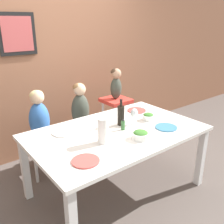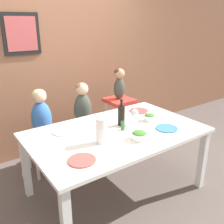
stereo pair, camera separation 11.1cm
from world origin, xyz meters
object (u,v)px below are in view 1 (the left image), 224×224
Objects in this scene: person_baby_right at (116,82)px; dinner_plate_back_right at (137,110)px; chair_right_highchair at (116,109)px; wine_glass_near at (134,113)px; chair_far_center at (81,131)px; dinner_plate_back_left at (63,132)px; dinner_plate_front_right at (166,127)px; person_child_center at (80,105)px; person_child_left at (39,115)px; chair_far_left at (42,142)px; salad_bowl_large at (140,135)px; wine_bottle at (121,115)px; dinner_plate_front_left at (86,161)px; salad_bowl_small at (148,117)px; paper_towel_roll at (103,131)px.

person_baby_right reaches higher than dinner_plate_back_right.
wine_glass_near is at bearing -116.58° from chair_right_highchair.
chair_far_center is 0.83m from person_baby_right.
dinner_plate_front_right is (0.91, -0.55, 0.00)m from dinner_plate_back_left.
chair_far_center is 0.36m from person_child_center.
chair_far_left is at bearing -90.00° from person_child_left.
salad_bowl_large is at bearing -118.20° from person_baby_right.
wine_bottle is (0.06, -0.75, 0.44)m from chair_far_center.
chair_right_highchair is 1.27× the size of person_child_left.
chair_right_highchair is at bearing 61.77° from salad_bowl_large.
person_baby_right is (0.00, 0.00, 0.40)m from chair_right_highchair.
dinner_plate_front_left reaches higher than chair_far_center.
chair_right_highchair is 1.26m from dinner_plate_back_left.
chair_far_center is 2.07× the size of dinner_plate_back_left.
person_child_center is at bearing 179.91° from chair_right_highchair.
chair_far_center is 1.09× the size of person_baby_right.
dinner_plate_back_left is (-0.53, -0.56, -0.03)m from person_child_center.
person_child_center is at bearing 102.32° from wine_glass_near.
dinner_plate_back_left is at bearing -87.52° from person_child_left.
chair_far_center is 3.54× the size of salad_bowl_small.
dinner_plate_back_right is at bearing 49.40° from salad_bowl_large.
paper_towel_roll is (0.22, -0.97, 0.45)m from chair_far_left.
wine_bottle is 0.45m from paper_towel_roll.
dinner_plate_back_right is at bearing -26.91° from person_child_left.
chair_far_center is 1.95× the size of paper_towel_roll.
salad_bowl_large is (0.54, -1.12, 0.37)m from chair_far_left.
chair_right_highchair is 3.23× the size of dinner_plate_front_right.
chair_far_center is at bearing 46.45° from dinner_plate_back_left.
dinner_plate_front_right is (-0.11, -0.57, 0.00)m from dinner_plate_back_right.
dinner_plate_front_left is (-0.64, -1.15, -0.03)m from person_child_center.
paper_towel_roll is (0.22, -0.97, 0.09)m from person_child_left.
dinner_plate_back_left is (-0.52, 0.57, -0.04)m from salad_bowl_large.
salad_bowl_small reaches higher than chair_right_highchair.
chair_far_left is at bearing 129.10° from wine_bottle.
chair_far_left is at bearing 153.13° from dinner_plate_back_right.
person_child_center reaches higher than salad_bowl_large.
chair_far_center is at bearing 180.00° from chair_right_highchair.
dinner_plate_front_right is at bearing -100.75° from chair_right_highchair.
chair_far_left is 1.31m from salad_bowl_small.
dinner_plate_back_left is at bearing 149.07° from dinner_plate_front_right.
person_baby_right is at bearing 63.46° from wine_glass_near.
wine_glass_near is at bearing 16.05° from paper_towel_roll.
wine_bottle is at bearing -153.51° from dinner_plate_back_right.
salad_bowl_small is at bearing -16.84° from dinner_plate_back_left.
wine_bottle is 0.50m from dinner_plate_back_right.
paper_towel_roll is 1.06× the size of dinner_plate_back_right.
chair_right_highchair is at bearing 79.75° from dinner_plate_back_right.
dinner_plate_front_right is at bearing -49.74° from person_child_left.
wine_bottle reaches higher than salad_bowl_small.
chair_right_highchair is at bearing -0.00° from chair_far_center.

